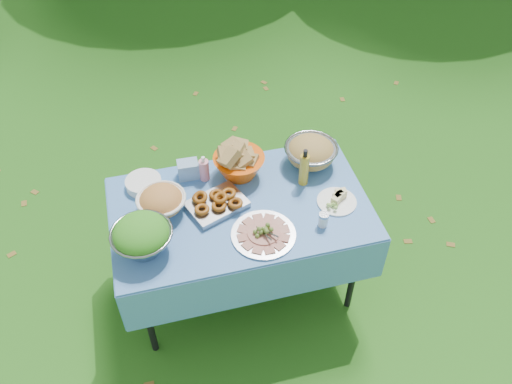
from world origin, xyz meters
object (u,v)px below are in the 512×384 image
picnic_table (242,249)px  pasta_bowl_steel (311,152)px  oil_bottle (304,167)px  salad_bowl (142,236)px  charcuterie_platter (264,230)px  plate_stack (144,183)px  bread_bowl (239,161)px

picnic_table → pasta_bowl_steel: bearing=27.3°
pasta_bowl_steel → picnic_table: bearing=-152.7°
oil_bottle → salad_bowl: bearing=-164.4°
charcuterie_platter → picnic_table: bearing=107.4°
pasta_bowl_steel → charcuterie_platter: (-0.43, -0.49, -0.05)m
picnic_table → plate_stack: plate_stack is taller
picnic_table → salad_bowl: bearing=-163.1°
charcuterie_platter → oil_bottle: 0.48m
bread_bowl → oil_bottle: 0.39m
pasta_bowl_steel → oil_bottle: bearing=-121.2°
picnic_table → pasta_bowl_steel: 0.73m
picnic_table → oil_bottle: (0.41, 0.10, 0.51)m
salad_bowl → bread_bowl: (0.62, 0.44, -0.00)m
bread_bowl → oil_bottle: oil_bottle is taller
bread_bowl → oil_bottle: (0.35, -0.17, 0.02)m
salad_bowl → plate_stack: bearing=84.1°
bread_bowl → picnic_table: bearing=-102.1°
picnic_table → pasta_bowl_steel: size_ratio=4.55×
salad_bowl → oil_bottle: size_ratio=1.27×
salad_bowl → pasta_bowl_steel: 1.15m
charcuterie_platter → plate_stack: bearing=137.3°
plate_stack → charcuterie_platter: charcuterie_platter is taller
salad_bowl → charcuterie_platter: bearing=-5.9°
plate_stack → pasta_bowl_steel: (1.01, -0.04, 0.06)m
bread_bowl → pasta_bowl_steel: 0.45m
bread_bowl → charcuterie_platter: bearing=-88.1°
salad_bowl → plate_stack: 0.48m
salad_bowl → bread_bowl: size_ratio=1.05×
pasta_bowl_steel → charcuterie_platter: size_ratio=0.91×
salad_bowl → charcuterie_platter: size_ratio=0.91×
pasta_bowl_steel → salad_bowl: bearing=-158.0°
plate_stack → charcuterie_platter: size_ratio=0.60×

